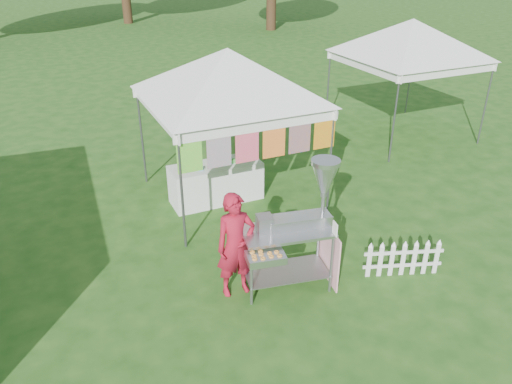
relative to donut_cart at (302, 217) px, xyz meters
name	(u,v)px	position (x,y,z in m)	size (l,w,h in m)	color
ground	(319,294)	(0.16, -0.34, -1.19)	(120.00, 120.00, 0.00)	#1D4915
canopy_main	(228,49)	(0.16, 3.16, 1.80)	(4.24, 4.24, 3.45)	#59595E
canopy_right	(414,19)	(5.66, 4.66, 1.80)	(4.24, 4.24, 3.45)	#59595E
donut_cart	(302,217)	(0.00, 0.00, 0.00)	(1.58, 0.98, 2.02)	gray
vendor	(236,245)	(-0.93, 0.25, -0.37)	(0.59, 0.39, 1.63)	maroon
picket_fence	(403,260)	(1.58, -0.46, -0.90)	(1.20, 0.45, 0.56)	white
display_table	(216,182)	(-0.17, 3.13, -0.80)	(1.80, 0.70, 0.78)	white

